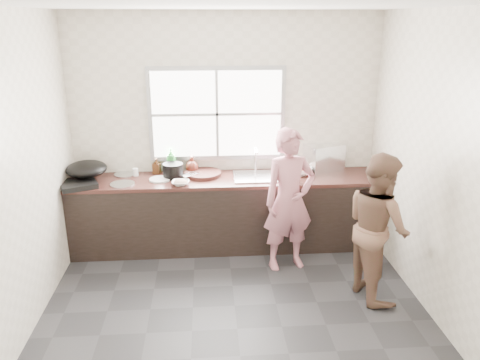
{
  "coord_description": "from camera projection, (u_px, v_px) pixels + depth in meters",
  "views": [
    {
      "loc": [
        -0.24,
        -3.84,
        2.6
      ],
      "look_at": [
        0.1,
        0.65,
        1.05
      ],
      "focal_mm": 35.0,
      "sensor_mm": 36.0,
      "label": 1
    }
  ],
  "objects": [
    {
      "name": "floor",
      "position": [
        235.0,
        306.0,
        4.48
      ],
      "size": [
        3.6,
        3.2,
        0.01
      ],
      "primitive_type": "cube",
      "color": "#262629",
      "rests_on": "ground"
    },
    {
      "name": "ceiling",
      "position": [
        233.0,
        5.0,
        3.6
      ],
      "size": [
        3.6,
        3.2,
        0.01
      ],
      "primitive_type": "cube",
      "color": "silver",
      "rests_on": "wall_back"
    },
    {
      "name": "wall_back",
      "position": [
        226.0,
        130.0,
        5.55
      ],
      "size": [
        3.6,
        0.01,
        2.7
      ],
      "primitive_type": "cube",
      "color": "beige",
      "rests_on": "ground"
    },
    {
      "name": "wall_left",
      "position": [
        19.0,
        177.0,
        3.91
      ],
      "size": [
        0.01,
        3.2,
        2.7
      ],
      "primitive_type": "cube",
      "color": "beige",
      "rests_on": "ground"
    },
    {
      "name": "wall_right",
      "position": [
        436.0,
        167.0,
        4.17
      ],
      "size": [
        0.01,
        3.2,
        2.7
      ],
      "primitive_type": "cube",
      "color": "beige",
      "rests_on": "ground"
    },
    {
      "name": "wall_front",
      "position": [
        253.0,
        263.0,
        2.53
      ],
      "size": [
        3.6,
        0.01,
        2.7
      ],
      "primitive_type": "cube",
      "color": "silver",
      "rests_on": "ground"
    },
    {
      "name": "cabinet",
      "position": [
        228.0,
        214.0,
        5.56
      ],
      "size": [
        3.6,
        0.62,
        0.82
      ],
      "primitive_type": "cube",
      "color": "black",
      "rests_on": "floor"
    },
    {
      "name": "countertop",
      "position": [
        227.0,
        179.0,
        5.42
      ],
      "size": [
        3.6,
        0.64,
        0.04
      ],
      "primitive_type": "cube",
      "color": "#361B16",
      "rests_on": "cabinet"
    },
    {
      "name": "sink",
      "position": [
        257.0,
        177.0,
        5.44
      ],
      "size": [
        0.55,
        0.45,
        0.02
      ],
      "primitive_type": "cube",
      "color": "silver",
      "rests_on": "countertop"
    },
    {
      "name": "faucet",
      "position": [
        256.0,
        160.0,
        5.58
      ],
      "size": [
        0.02,
        0.02,
        0.3
      ],
      "primitive_type": "cylinder",
      "color": "silver",
      "rests_on": "countertop"
    },
    {
      "name": "window_frame",
      "position": [
        217.0,
        114.0,
        5.47
      ],
      "size": [
        1.6,
        0.05,
        1.1
      ],
      "primitive_type": "cube",
      "color": "#9EA0A5",
      "rests_on": "wall_back"
    },
    {
      "name": "window_glazing",
      "position": [
        217.0,
        114.0,
        5.44
      ],
      "size": [
        1.5,
        0.01,
        1.0
      ],
      "primitive_type": "cube",
      "color": "white",
      "rests_on": "window_frame"
    },
    {
      "name": "woman",
      "position": [
        289.0,
        205.0,
        4.98
      ],
      "size": [
        0.6,
        0.46,
        1.45
      ],
      "primitive_type": "imported",
      "rotation": [
        0.0,
        0.0,
        0.23
      ],
      "color": "#B96F7B",
      "rests_on": "floor"
    },
    {
      "name": "person_side",
      "position": [
        378.0,
        226.0,
        4.47
      ],
      "size": [
        0.66,
        0.79,
        1.45
      ],
      "primitive_type": "imported",
      "rotation": [
        0.0,
        0.0,
        1.74
      ],
      "color": "brown",
      "rests_on": "floor"
    },
    {
      "name": "cutting_board",
      "position": [
        203.0,
        174.0,
        5.49
      ],
      "size": [
        0.47,
        0.47,
        0.04
      ],
      "primitive_type": "cylinder",
      "rotation": [
        0.0,
        0.0,
        0.09
      ],
      "color": "black",
      "rests_on": "countertop"
    },
    {
      "name": "cleaver",
      "position": [
        190.0,
        175.0,
        5.39
      ],
      "size": [
        0.23,
        0.21,
        0.01
      ],
      "primitive_type": "cube",
      "rotation": [
        0.0,
        0.0,
        0.7
      ],
      "color": "silver",
      "rests_on": "cutting_board"
    },
    {
      "name": "bowl_mince",
      "position": [
        180.0,
        183.0,
        5.17
      ],
      "size": [
        0.21,
        0.21,
        0.05
      ],
      "primitive_type": "imported",
      "rotation": [
        0.0,
        0.0,
        -0.08
      ],
      "color": "silver",
      "rests_on": "countertop"
    },
    {
      "name": "bowl_crabs",
      "position": [
        301.0,
        172.0,
        5.52
      ],
      "size": [
        0.28,
        0.28,
        0.07
      ],
      "primitive_type": "imported",
      "rotation": [
        0.0,
        0.0,
        -0.42
      ],
      "color": "white",
      "rests_on": "countertop"
    },
    {
      "name": "bowl_held",
      "position": [
        292.0,
        180.0,
        5.26
      ],
      "size": [
        0.21,
        0.21,
        0.06
      ],
      "primitive_type": "imported",
      "rotation": [
        0.0,
        0.0,
        -0.04
      ],
      "color": "white",
      "rests_on": "countertop"
    },
    {
      "name": "black_pot",
      "position": [
        173.0,
        171.0,
        5.39
      ],
      "size": [
        0.29,
        0.29,
        0.17
      ],
      "primitive_type": "cylinder",
      "rotation": [
        0.0,
        0.0,
        0.26
      ],
      "color": "black",
      "rests_on": "countertop"
    },
    {
      "name": "plate_food",
      "position": [
        160.0,
        179.0,
        5.33
      ],
      "size": [
        0.31,
        0.31,
        0.02
      ],
      "primitive_type": "cylinder",
      "rotation": [
        0.0,
        0.0,
        -0.41
      ],
      "color": "silver",
      "rests_on": "countertop"
    },
    {
      "name": "bottle_green",
      "position": [
        171.0,
        160.0,
        5.54
      ],
      "size": [
        0.15,
        0.15,
        0.31
      ],
      "primitive_type": "imported",
      "rotation": [
        0.0,
        0.0,
        -0.35
      ],
      "color": "green",
      "rests_on": "countertop"
    },
    {
      "name": "bottle_brown_tall",
      "position": [
        157.0,
        166.0,
        5.55
      ],
      "size": [
        0.09,
        0.09,
        0.17
      ],
      "primitive_type": "imported",
      "rotation": [
        0.0,
        0.0,
        -0.22
      ],
      "color": "#402310",
      "rests_on": "countertop"
    },
    {
      "name": "bottle_brown_short",
      "position": [
        192.0,
        165.0,
        5.57
      ],
      "size": [
        0.16,
        0.16,
        0.18
      ],
      "primitive_type": "imported",
      "rotation": [
        0.0,
        0.0,
        0.09
      ],
      "color": "#4A1B12",
      "rests_on": "countertop"
    },
    {
      "name": "glass_jar",
      "position": [
        136.0,
        172.0,
        5.47
      ],
      "size": [
        0.08,
        0.08,
        0.09
      ],
      "primitive_type": "cylinder",
      "rotation": [
        0.0,
        0.0,
        -0.35
      ],
      "color": "white",
      "rests_on": "countertop"
    },
    {
      "name": "burner",
      "position": [
        78.0,
        184.0,
        5.13
      ],
      "size": [
        0.49,
        0.49,
        0.06
      ],
      "primitive_type": "cube",
      "rotation": [
        0.0,
        0.0,
        0.4
      ],
      "color": "black",
      "rests_on": "countertop"
    },
    {
      "name": "wok",
      "position": [
        87.0,
        169.0,
        5.26
      ],
      "size": [
        0.55,
        0.55,
        0.17
      ],
      "primitive_type": "ellipsoid",
      "rotation": [
        0.0,
        0.0,
        0.25
      ],
      "color": "black",
      "rests_on": "burner"
    },
    {
      "name": "dish_rack",
      "position": [
        324.0,
        157.0,
        5.66
      ],
      "size": [
        0.5,
        0.42,
        0.32
      ],
      "primitive_type": "cube",
      "rotation": [
        0.0,
        0.0,
        0.35
      ],
      "color": "silver",
      "rests_on": "countertop"
    },
    {
      "name": "pot_lid_left",
      "position": [
        122.0,
        184.0,
        5.19
      ],
      "size": [
        0.3,
        0.3,
        0.01
      ],
      "primitive_type": "cylinder",
      "rotation": [
        0.0,
        0.0,
        -0.13
      ],
      "color": "silver",
      "rests_on": "countertop"
    },
    {
      "name": "pot_lid_right",
      "position": [
        125.0,
        174.0,
        5.52
      ],
      "size": [
        0.29,
        0.29,
        0.01
      ],
      "primitive_type": "cylinder",
      "rotation": [
        0.0,
        0.0,
        -0.09
      ],
      "color": "#B8BBC0",
      "rests_on": "countertop"
    }
  ]
}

